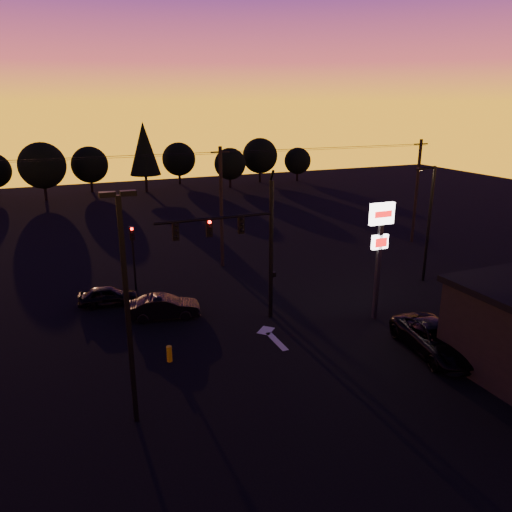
{
  "coord_description": "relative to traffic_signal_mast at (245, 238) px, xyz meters",
  "views": [
    {
      "loc": [
        -9.69,
        -20.42,
        12.08
      ],
      "look_at": [
        1.0,
        5.0,
        3.5
      ],
      "focal_mm": 35.0,
      "sensor_mm": 36.0,
      "label": 1
    }
  ],
  "objects": [
    {
      "name": "ground",
      "position": [
        0.1,
        -3.99,
        -4.94
      ],
      "size": [
        120.0,
        120.0,
        0.0
      ],
      "primitive_type": "plane",
      "color": "black",
      "rests_on": "ground"
    },
    {
      "name": "lane_arrow",
      "position": [
        0.6,
        -2.33,
        -4.93
      ],
      "size": [
        1.2,
        3.1,
        0.01
      ],
      "color": "beige",
      "rests_on": "ground"
    },
    {
      "name": "traffic_signal_mast",
      "position": [
        0.0,
        0.0,
        0.0
      ],
      "size": [
        6.79,
        0.52,
        8.58
      ],
      "color": "black",
      "rests_on": "ground"
    },
    {
      "name": "secondary_signal",
      "position": [
        -4.9,
        7.49,
        -2.07
      ],
      "size": [
        0.3,
        0.31,
        4.35
      ],
      "color": "black",
      "rests_on": "ground"
    },
    {
      "name": "parking_lot_light",
      "position": [
        -7.4,
        -6.99,
        0.33
      ],
      "size": [
        1.25,
        0.3,
        9.14
      ],
      "color": "black",
      "rests_on": "ground"
    },
    {
      "name": "pylon_sign",
      "position": [
        7.1,
        -2.49,
        -0.02
      ],
      "size": [
        1.5,
        0.28,
        6.8
      ],
      "color": "black",
      "rests_on": "ground"
    },
    {
      "name": "streetlight",
      "position": [
        14.01,
        1.51,
        -0.52
      ],
      "size": [
        1.55,
        0.35,
        8.0
      ],
      "color": "black",
      "rests_on": "ground"
    },
    {
      "name": "utility_pole_1",
      "position": [
        2.1,
        10.01,
        -0.34
      ],
      "size": [
        1.4,
        0.26,
        9.0
      ],
      "color": "black",
      "rests_on": "ground"
    },
    {
      "name": "utility_pole_2",
      "position": [
        20.1,
        10.01,
        -0.34
      ],
      "size": [
        1.4,
        0.26,
        9.0
      ],
      "color": "black",
      "rests_on": "ground"
    },
    {
      "name": "power_wires",
      "position": [
        2.1,
        10.01,
        3.63
      ],
      "size": [
        36.0,
        1.22,
        0.07
      ],
      "color": "black",
      "rests_on": "ground"
    },
    {
      "name": "bollard",
      "position": [
        -5.08,
        -2.87,
        -4.54
      ],
      "size": [
        0.27,
        0.27,
        0.8
      ],
      "primitive_type": "cylinder",
      "color": "#A78A08",
      "rests_on": "ground"
    },
    {
      "name": "tree_2",
      "position": [
        -9.9,
        44.01,
        -0.57
      ],
      "size": [
        5.77,
        5.78,
        7.26
      ],
      "color": "black",
      "rests_on": "ground"
    },
    {
      "name": "tree_3",
      "position": [
        -3.9,
        48.01,
        -1.19
      ],
      "size": [
        4.95,
        4.95,
        6.22
      ],
      "color": "black",
      "rests_on": "ground"
    },
    {
      "name": "tree_4",
      "position": [
        3.1,
        45.01,
        0.99
      ],
      "size": [
        4.18,
        4.18,
        9.5
      ],
      "color": "black",
      "rests_on": "ground"
    },
    {
      "name": "tree_5",
      "position": [
        9.1,
        50.01,
        -1.19
      ],
      "size": [
        4.95,
        4.95,
        6.22
      ],
      "color": "black",
      "rests_on": "ground"
    },
    {
      "name": "tree_6",
      "position": [
        15.1,
        44.01,
        -1.5
      ],
      "size": [
        4.54,
        4.54,
        5.71
      ],
      "color": "black",
      "rests_on": "ground"
    },
    {
      "name": "tree_7",
      "position": [
        21.1,
        47.01,
        -0.88
      ],
      "size": [
        5.36,
        5.36,
        6.74
      ],
      "color": "black",
      "rests_on": "ground"
    },
    {
      "name": "tree_8",
      "position": [
        27.1,
        46.01,
        -1.82
      ],
      "size": [
        4.12,
        4.12,
        5.19
      ],
      "color": "black",
      "rests_on": "ground"
    },
    {
      "name": "car_left",
      "position": [
        -6.92,
        5.5,
        -4.33
      ],
      "size": [
        3.74,
        1.94,
        1.22
      ],
      "primitive_type": "imported",
      "rotation": [
        0.0,
        0.0,
        1.42
      ],
      "color": "black",
      "rests_on": "ground"
    },
    {
      "name": "car_mid",
      "position": [
        -4.14,
        2.27,
        -4.27
      ],
      "size": [
        4.28,
        2.24,
        1.34
      ],
      "primitive_type": "imported",
      "rotation": [
        0.0,
        0.0,
        1.36
      ],
      "color": "black",
      "rests_on": "ground"
    },
    {
      "name": "suv_parked",
      "position": [
        7.39,
        -7.21,
        -4.17
      ],
      "size": [
        3.31,
        5.81,
        1.53
      ],
      "primitive_type": "imported",
      "rotation": [
        0.0,
        0.0,
        -0.15
      ],
      "color": "black",
      "rests_on": "ground"
    }
  ]
}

